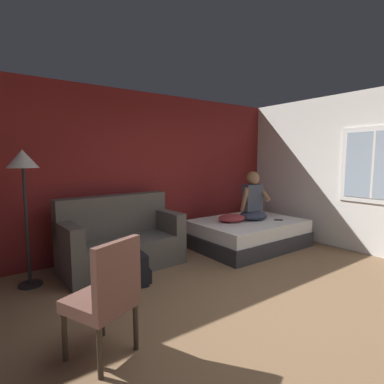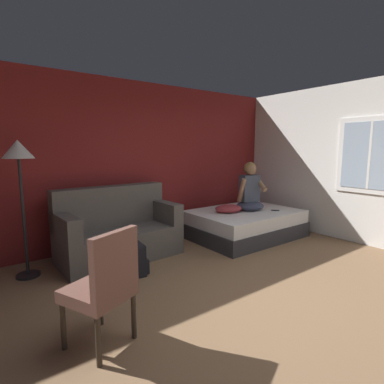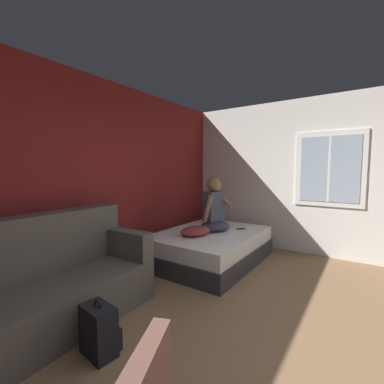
% 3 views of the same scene
% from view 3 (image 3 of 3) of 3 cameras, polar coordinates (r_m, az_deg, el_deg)
% --- Properties ---
extents(wall_back_accent, '(10.98, 0.16, 2.70)m').
position_cam_3_polar(wall_back_accent, '(3.57, -25.30, 2.49)').
color(wall_back_accent, maroon).
rests_on(wall_back_accent, ground).
extents(wall_side_with_window, '(0.19, 7.12, 2.70)m').
position_cam_3_polar(wall_side_with_window, '(4.86, 32.88, 2.72)').
color(wall_side_with_window, silver).
rests_on(wall_side_with_window, ground).
extents(bed, '(1.94, 1.41, 0.48)m').
position_cam_3_polar(bed, '(4.25, 4.12, -11.97)').
color(bed, '#2D2D33').
rests_on(bed, ground).
extents(couch, '(1.74, 0.90, 1.04)m').
position_cam_3_polar(couch, '(2.94, -27.48, -17.22)').
color(couch, '#514C47').
rests_on(couch, ground).
extents(person_seated, '(0.60, 0.54, 0.88)m').
position_cam_3_polar(person_seated, '(4.22, 5.03, -3.76)').
color(person_seated, '#383D51').
rests_on(person_seated, bed).
extents(backpack, '(0.26, 0.32, 0.46)m').
position_cam_3_polar(backpack, '(2.44, -19.83, -27.00)').
color(backpack, black).
rests_on(backpack, ground).
extents(throw_pillow, '(0.58, 0.51, 0.14)m').
position_cam_3_polar(throw_pillow, '(3.92, 0.75, -8.67)').
color(throw_pillow, '#993338').
rests_on(throw_pillow, bed).
extents(cell_phone, '(0.15, 0.15, 0.01)m').
position_cam_3_polar(cell_phone, '(4.43, 10.76, -8.03)').
color(cell_phone, black).
rests_on(cell_phone, bed).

